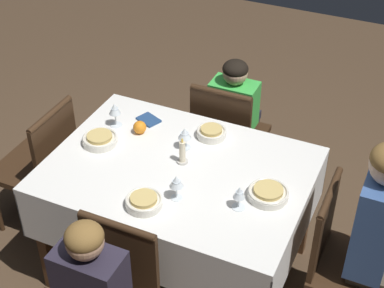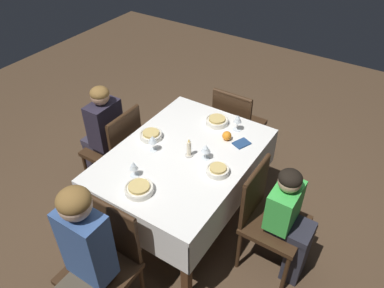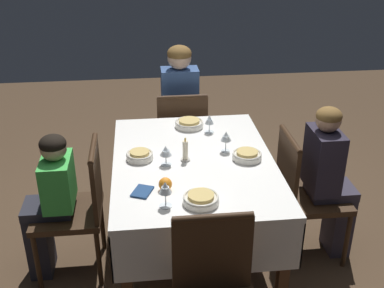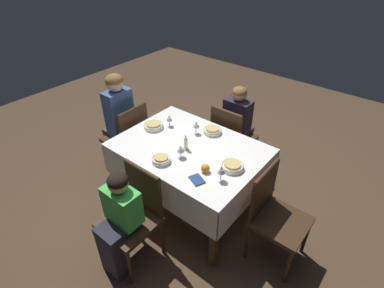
% 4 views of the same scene
% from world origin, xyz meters
% --- Properties ---
extents(ground_plane, '(8.00, 8.00, 0.00)m').
position_xyz_m(ground_plane, '(0.00, 0.00, 0.00)').
color(ground_plane, '#4C3826').
extents(dining_table, '(1.39, 1.01, 0.78)m').
position_xyz_m(dining_table, '(0.00, 0.00, 0.68)').
color(dining_table, white).
rests_on(dining_table, ground_plane).
extents(chair_east, '(0.44, 0.43, 0.91)m').
position_xyz_m(chair_east, '(0.93, -0.01, 0.51)').
color(chair_east, '#382314').
rests_on(chair_east, ground_plane).
extents(chair_north, '(0.43, 0.44, 0.91)m').
position_xyz_m(chair_north, '(-0.01, 0.74, 0.51)').
color(chair_north, '#382314').
rests_on(chair_north, ground_plane).
extents(chair_west, '(0.44, 0.43, 0.91)m').
position_xyz_m(chair_west, '(-0.93, -0.00, 0.51)').
color(chair_west, '#382314').
rests_on(chair_west, ground_plane).
extents(person_adult_denim, '(0.34, 0.30, 1.24)m').
position_xyz_m(person_adult_denim, '(1.09, -0.01, 0.70)').
color(person_adult_denim, '#4C4233').
rests_on(person_adult_denim, ground_plane).
extents(person_child_green, '(0.30, 0.33, 1.00)m').
position_xyz_m(person_child_green, '(-0.01, 0.92, 0.55)').
color(person_child_green, '#282833').
rests_on(person_child_green, ground_plane).
extents(bowl_east, '(0.21, 0.21, 0.06)m').
position_xyz_m(bowl_east, '(0.51, -0.03, 0.80)').
color(bowl_east, silver).
rests_on(bowl_east, dining_table).
extents(wine_glass_east, '(0.07, 0.07, 0.13)m').
position_xyz_m(wine_glass_east, '(0.40, -0.16, 0.87)').
color(wine_glass_east, white).
rests_on(wine_glass_east, dining_table).
extents(bowl_north, '(0.17, 0.17, 0.06)m').
position_xyz_m(bowl_north, '(0.05, 0.34, 0.80)').
color(bowl_north, silver).
rests_on(bowl_north, dining_table).
extents(wine_glass_north, '(0.07, 0.07, 0.13)m').
position_xyz_m(wine_glass_north, '(-0.04, 0.18, 0.87)').
color(wine_glass_north, white).
rests_on(wine_glass_north, dining_table).
extents(bowl_south, '(0.19, 0.19, 0.06)m').
position_xyz_m(bowl_south, '(-0.03, -0.34, 0.80)').
color(bowl_south, silver).
rests_on(bowl_south, dining_table).
extents(wine_glass_south, '(0.07, 0.07, 0.14)m').
position_xyz_m(wine_glass_south, '(0.10, -0.22, 0.88)').
color(wine_glass_south, white).
rests_on(wine_glass_south, dining_table).
extents(bowl_west, '(0.20, 0.20, 0.06)m').
position_xyz_m(bowl_west, '(-0.50, 0.02, 0.80)').
color(bowl_west, silver).
rests_on(bowl_west, dining_table).
extents(wine_glass_west, '(0.07, 0.07, 0.15)m').
position_xyz_m(wine_glass_west, '(-0.50, 0.21, 0.88)').
color(wine_glass_west, white).
rests_on(wine_glass_west, dining_table).
extents(candle_centerpiece, '(0.06, 0.06, 0.16)m').
position_xyz_m(candle_centerpiece, '(-0.00, 0.05, 0.84)').
color(candle_centerpiece, beige).
rests_on(candle_centerpiece, dining_table).
extents(orange_fruit, '(0.08, 0.08, 0.08)m').
position_xyz_m(orange_fruit, '(-0.34, 0.20, 0.81)').
color(orange_fruit, orange).
rests_on(orange_fruit, dining_table).
extents(napkin_red_folded, '(0.16, 0.14, 0.01)m').
position_xyz_m(napkin_red_folded, '(-0.35, 0.33, 0.78)').
color(napkin_red_folded, navy).
rests_on(napkin_red_folded, dining_table).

